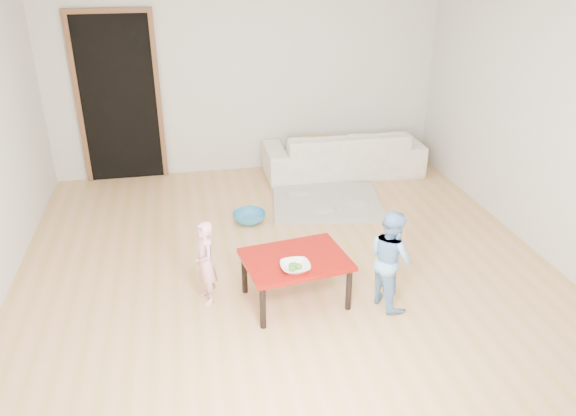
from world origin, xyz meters
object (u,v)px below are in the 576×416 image
object	(u,v)px
red_table	(295,279)
child_pink	(205,263)
basin	(249,217)
sofa	(343,152)
bowl	(295,267)
child_blue	(391,259)

from	to	relation	value
red_table	child_pink	bearing A→B (deg)	168.44
child_pink	basin	xyz separation A→B (m)	(0.55, 1.41, -0.31)
sofa	basin	bearing A→B (deg)	40.50
bowl	child_blue	bearing A→B (deg)	0.43
child_pink	child_blue	distance (m)	1.54
bowl	child_pink	world-z (taller)	child_pink
bowl	sofa	bearing A→B (deg)	66.83
sofa	bowl	distance (m)	3.19
child_pink	child_blue	world-z (taller)	child_blue
sofa	child_pink	bearing A→B (deg)	53.38
child_blue	basin	xyz separation A→B (m)	(-0.95, 1.75, -0.38)
red_table	child_blue	size ratio (longest dim) A/B	0.98
child_pink	child_blue	xyz separation A→B (m)	(1.50, -0.34, 0.06)
red_table	bowl	bearing A→B (deg)	-102.52
bowl	child_blue	world-z (taller)	child_blue
bowl	basin	size ratio (longest dim) A/B	0.66
red_table	basin	world-z (taller)	red_table
bowl	child_blue	size ratio (longest dim) A/B	0.28
bowl	basin	world-z (taller)	bowl
red_table	child_pink	distance (m)	0.77
sofa	child_blue	xyz separation A→B (m)	(-0.45, -2.92, 0.14)
sofa	basin	xyz separation A→B (m)	(-1.40, -1.18, -0.24)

